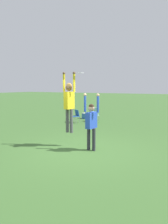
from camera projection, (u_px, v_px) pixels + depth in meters
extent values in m
plane|color=#3D662D|center=(81.00, 150.00, 7.77)|extent=(120.00, 120.00, 0.00)
cylinder|color=#4C4C51|center=(67.00, 121.00, 8.28)|extent=(0.12, 0.12, 0.91)
cylinder|color=#4C4C51|center=(71.00, 121.00, 8.19)|extent=(0.12, 0.12, 0.91)
cube|color=yellow|center=(69.00, 100.00, 8.15)|extent=(0.24, 0.42, 0.64)
sphere|color=brown|center=(69.00, 88.00, 8.09)|extent=(0.25, 0.25, 0.25)
sphere|color=olive|center=(69.00, 86.00, 8.08)|extent=(0.21, 0.21, 0.21)
cylinder|color=yellow|center=(64.00, 83.00, 8.18)|extent=(0.08, 0.08, 0.68)
sphere|color=brown|center=(64.00, 73.00, 8.14)|extent=(0.10, 0.10, 0.10)
cylinder|color=yellow|center=(74.00, 82.00, 7.96)|extent=(0.08, 0.08, 0.68)
sphere|color=brown|center=(74.00, 73.00, 7.92)|extent=(0.10, 0.10, 0.10)
cylinder|color=#2D2D38|center=(89.00, 139.00, 7.75)|extent=(0.12, 0.12, 0.80)
cylinder|color=#2D2D38|center=(94.00, 140.00, 7.65)|extent=(0.12, 0.12, 0.80)
cube|color=blue|center=(91.00, 120.00, 7.62)|extent=(0.25, 0.48, 0.56)
sphere|color=tan|center=(91.00, 108.00, 7.57)|extent=(0.22, 0.22, 0.22)
sphere|color=black|center=(91.00, 107.00, 7.57)|extent=(0.18, 0.18, 0.18)
cylinder|color=blue|center=(85.00, 103.00, 7.68)|extent=(0.08, 0.08, 0.60)
sphere|color=tan|center=(85.00, 95.00, 7.65)|extent=(0.10, 0.10, 0.10)
cylinder|color=blue|center=(98.00, 104.00, 7.43)|extent=(0.08, 0.08, 0.60)
sphere|color=tan|center=(98.00, 95.00, 7.39)|extent=(0.10, 0.10, 0.10)
cylinder|color=white|center=(80.00, 73.00, 7.81)|extent=(0.25, 0.25, 0.04)
cylinder|color=gray|center=(90.00, 119.00, 13.81)|extent=(0.02, 0.02, 0.44)
cylinder|color=gray|center=(96.00, 119.00, 13.61)|extent=(0.02, 0.02, 0.44)
cylinder|color=gray|center=(93.00, 118.00, 14.14)|extent=(0.02, 0.02, 0.44)
cylinder|color=gray|center=(99.00, 118.00, 13.94)|extent=(0.02, 0.02, 0.44)
cube|color=#8CC6C1|center=(95.00, 115.00, 13.85)|extent=(0.63, 0.63, 0.04)
cube|color=#8CC6C1|center=(96.00, 111.00, 14.00)|extent=(0.43, 0.37, 0.48)
cylinder|color=gray|center=(71.00, 120.00, 13.49)|extent=(0.02, 0.02, 0.42)
cylinder|color=gray|center=(76.00, 120.00, 13.29)|extent=(0.02, 0.02, 0.42)
cylinder|color=gray|center=(74.00, 119.00, 13.83)|extent=(0.02, 0.02, 0.42)
cylinder|color=gray|center=(80.00, 119.00, 13.63)|extent=(0.02, 0.02, 0.42)
cube|color=#235193|center=(75.00, 116.00, 13.54)|extent=(0.65, 0.65, 0.04)
cube|color=#235193|center=(77.00, 113.00, 13.70)|extent=(0.45, 0.33, 0.37)
cube|color=#336BB7|center=(86.00, 116.00, 15.30)|extent=(0.46, 0.39, 0.37)
cube|color=silver|center=(86.00, 113.00, 15.28)|extent=(0.47, 0.40, 0.02)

